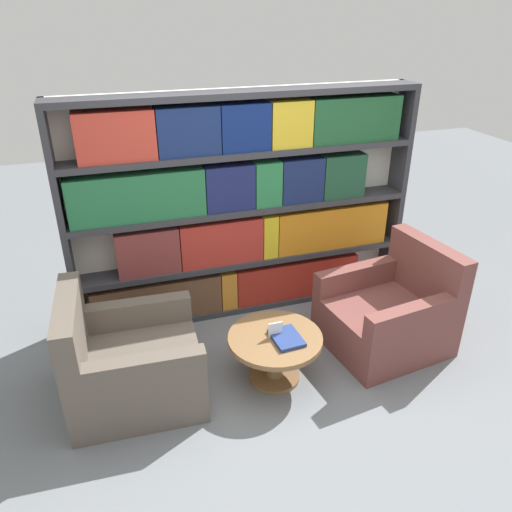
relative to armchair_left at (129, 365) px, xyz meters
The scene contains 7 objects.
ground_plane 1.25m from the armchair_left, 18.95° to the right, with size 14.00×14.00×0.00m, color slate.
bookshelf 1.63m from the armchair_left, 40.19° to the left, with size 3.02×0.30×1.97m.
armchair_left is the anchor object (origin of this frame).
armchair_right 2.11m from the armchair_left, ahead, with size 1.01×0.93×0.87m.
coffee_table 1.06m from the armchair_left, ahead, with size 0.70×0.70×0.39m.
table_sign 1.07m from the armchair_left, ahead, with size 0.11×0.06×0.12m.
stray_book 1.14m from the armchair_left, ahead, with size 0.21×0.28×0.03m.
Camera 1 is at (-1.15, -2.54, 2.57)m, focal length 35.00 mm.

